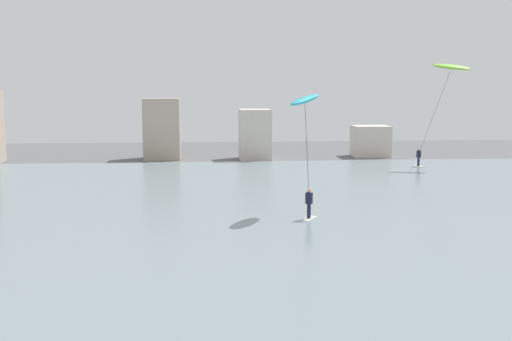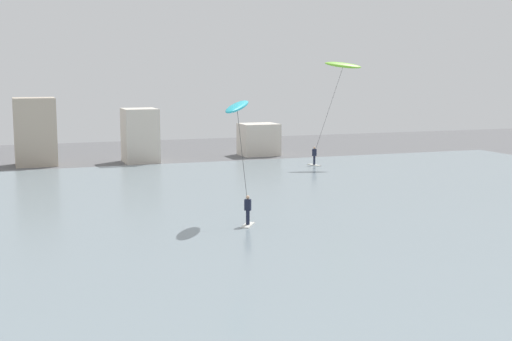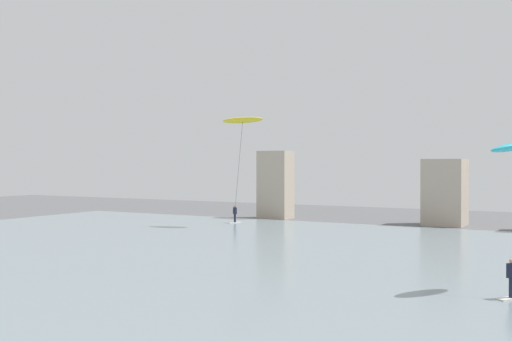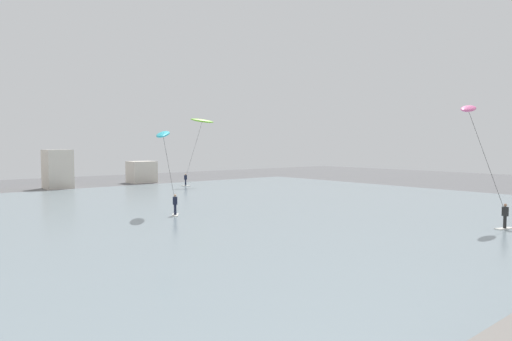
# 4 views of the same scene
# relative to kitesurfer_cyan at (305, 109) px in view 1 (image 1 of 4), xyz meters

# --- Properties ---
(water_bay) EXTENTS (84.00, 52.00, 0.10)m
(water_bay) POSITION_rel_kitesurfer_cyan_xyz_m (-6.54, -0.90, -5.85)
(water_bay) COLOR gray
(water_bay) RESTS_ON ground
(far_shore_buildings) EXTENTS (41.59, 4.88, 6.92)m
(far_shore_buildings) POSITION_rel_kitesurfer_cyan_xyz_m (-7.55, 28.29, -3.15)
(far_shore_buildings) COLOR #B7A893
(far_shore_buildings) RESTS_ON ground
(kitesurfer_cyan) EXTENTS (2.71, 4.28, 6.80)m
(kitesurfer_cyan) POSITION_rel_kitesurfer_cyan_xyz_m (0.00, 0.00, 0.00)
(kitesurfer_cyan) COLOR silver
(kitesurfer_cyan) RESTS_ON water_bay
(kitesurfer_lime) EXTENTS (4.71, 2.11, 9.29)m
(kitesurfer_lime) POSITION_rel_kitesurfer_cyan_xyz_m (15.95, 19.46, 2.23)
(kitesurfer_lime) COLOR silver
(kitesurfer_lime) RESTS_ON water_bay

